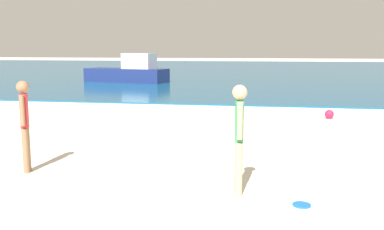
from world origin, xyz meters
The scene contains 6 objects.
water centered at (0.00, 45.25, 0.03)m, with size 160.00×60.00×0.06m, color #14567F.
person_standing centered at (1.64, 4.74, 0.99)m, with size 0.23×0.40×1.75m.
frisbee centered at (2.60, 4.39, 0.01)m, with size 0.27×0.27×0.03m, color blue.
person_distant centered at (-2.35, 5.33, 0.98)m, with size 0.23×0.38×1.72m.
boat_near centered at (-7.03, 25.82, 0.73)m, with size 5.92×3.07×1.92m.
beach_ball centered at (4.14, 12.68, 0.15)m, with size 0.29×0.29×0.29m, color #E51E4C.
Camera 1 is at (2.02, -1.81, 2.30)m, focal length 39.93 mm.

